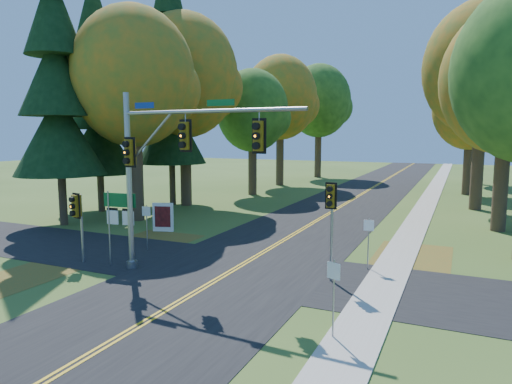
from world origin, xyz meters
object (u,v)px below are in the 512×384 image
at_px(traffic_mast, 166,158).
at_px(route_sign_cluster, 120,214).
at_px(info_kiosk, 163,217).
at_px(east_signal_pole, 331,207).

xyz_separation_m(traffic_mast, route_sign_cluster, (-2.65, 0.21, -2.49)).
height_order(traffic_mast, info_kiosk, traffic_mast).
xyz_separation_m(traffic_mast, east_signal_pole, (6.35, 1.85, -1.83)).
relative_size(east_signal_pole, info_kiosk, 2.31).
bearing_deg(east_signal_pole, route_sign_cluster, -168.62).
height_order(traffic_mast, east_signal_pole, traffic_mast).
xyz_separation_m(route_sign_cluster, info_kiosk, (-2.66, 6.76, -1.51)).
xyz_separation_m(east_signal_pole, route_sign_cluster, (-9.00, -1.64, -0.66)).
height_order(route_sign_cluster, info_kiosk, route_sign_cluster).
bearing_deg(info_kiosk, traffic_mast, -70.13).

